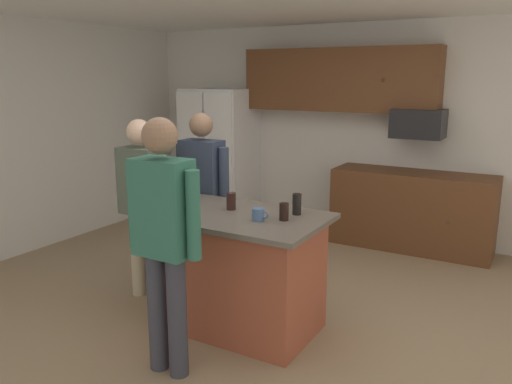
# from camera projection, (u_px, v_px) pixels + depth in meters

# --- Properties ---
(floor) EXTENTS (7.04, 7.04, 0.00)m
(floor) POSITION_uv_depth(u_px,v_px,m) (262.00, 321.00, 4.21)
(floor) COLOR #937A5B
(floor) RESTS_ON ground
(back_wall) EXTENTS (6.40, 0.10, 2.60)m
(back_wall) POSITION_uv_depth(u_px,v_px,m) (373.00, 132.00, 6.29)
(back_wall) COLOR silver
(back_wall) RESTS_ON ground
(side_wall_left) EXTENTS (0.10, 5.60, 2.60)m
(side_wall_left) POSITION_uv_depth(u_px,v_px,m) (2.00, 140.00, 5.48)
(side_wall_left) COLOR silver
(side_wall_left) RESTS_ON ground
(cabinet_run_upper) EXTENTS (2.40, 0.38, 0.75)m
(cabinet_run_upper) POSITION_uv_depth(u_px,v_px,m) (339.00, 80.00, 6.18)
(cabinet_run_upper) COLOR brown
(cabinet_run_lower) EXTENTS (1.80, 0.63, 0.90)m
(cabinet_run_lower) POSITION_uv_depth(u_px,v_px,m) (412.00, 210.00, 5.92)
(cabinet_run_lower) COLOR brown
(cabinet_run_lower) RESTS_ON ground
(refrigerator) EXTENTS (0.88, 0.76, 1.81)m
(refrigerator) POSITION_uv_depth(u_px,v_px,m) (220.00, 156.00, 7.00)
(refrigerator) COLOR white
(refrigerator) RESTS_ON ground
(microwave_over_range) EXTENTS (0.56, 0.40, 0.32)m
(microwave_over_range) POSITION_uv_depth(u_px,v_px,m) (418.00, 124.00, 5.71)
(microwave_over_range) COLOR black
(kitchen_island) EXTENTS (1.37, 0.86, 0.93)m
(kitchen_island) POSITION_uv_depth(u_px,v_px,m) (237.00, 271.00, 4.02)
(kitchen_island) COLOR #9E4C33
(kitchen_island) RESTS_ON ground
(person_guest_right) EXTENTS (0.57, 0.23, 1.73)m
(person_guest_right) POSITION_uv_depth(u_px,v_px,m) (164.00, 231.00, 3.28)
(person_guest_right) COLOR #383842
(person_guest_right) RESTS_ON ground
(person_guest_left) EXTENTS (0.57, 0.22, 1.65)m
(person_guest_left) POSITION_uv_depth(u_px,v_px,m) (203.00, 189.00, 4.74)
(person_guest_left) COLOR #4C5166
(person_guest_left) RESTS_ON ground
(person_guest_by_door) EXTENTS (0.57, 0.22, 1.61)m
(person_guest_by_door) POSITION_uv_depth(u_px,v_px,m) (142.00, 198.00, 4.49)
(person_guest_by_door) COLOR tan
(person_guest_by_door) RESTS_ON ground
(glass_pilsner) EXTENTS (0.07, 0.07, 0.13)m
(glass_pilsner) POSITION_uv_depth(u_px,v_px,m) (284.00, 212.00, 3.74)
(glass_pilsner) COLOR black
(glass_pilsner) RESTS_ON kitchen_island
(glass_dark_ale) EXTENTS (0.07, 0.07, 0.16)m
(glass_dark_ale) POSITION_uv_depth(u_px,v_px,m) (297.00, 204.00, 3.89)
(glass_dark_ale) COLOR black
(glass_dark_ale) RESTS_ON kitchen_island
(mug_ceramic_white) EXTENTS (0.13, 0.09, 0.09)m
(mug_ceramic_white) POSITION_uv_depth(u_px,v_px,m) (258.00, 214.00, 3.74)
(mug_ceramic_white) COLOR #4C6B99
(mug_ceramic_white) RESTS_ON kitchen_island
(mug_blue_stoneware) EXTENTS (0.13, 0.08, 0.10)m
(mug_blue_stoneware) POSITION_uv_depth(u_px,v_px,m) (190.00, 201.00, 4.14)
(mug_blue_stoneware) COLOR white
(mug_blue_stoneware) RESTS_ON kitchen_island
(glass_stout_tall) EXTENTS (0.07, 0.07, 0.14)m
(glass_stout_tall) POSITION_uv_depth(u_px,v_px,m) (231.00, 201.00, 4.04)
(glass_stout_tall) COLOR #321A17
(glass_stout_tall) RESTS_ON kitchen_island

